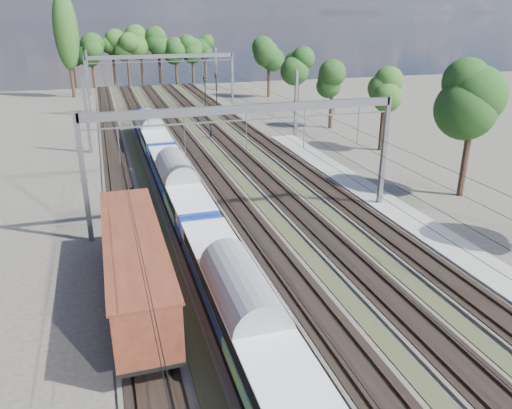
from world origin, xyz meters
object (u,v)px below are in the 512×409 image
object	(u,v)px
freight_boxcar	(135,263)
worker	(211,131)
signal_near	(205,92)
emu_train	(178,179)
signal_far	(216,88)

from	to	relation	value
freight_boxcar	worker	world-z (taller)	freight_boxcar
freight_boxcar	signal_near	bearing A→B (deg)	73.77
emu_train	freight_boxcar	world-z (taller)	emu_train
worker	signal_near	bearing A→B (deg)	-5.65
signal_far	signal_near	bearing A→B (deg)	-140.90
worker	signal_far	world-z (taller)	signal_far
emu_train	worker	world-z (taller)	emu_train
emu_train	signal_near	xyz separation A→B (m)	(9.55, 34.61, 1.71)
worker	freight_boxcar	bearing A→B (deg)	164.35
signal_near	signal_far	distance (m)	6.63
emu_train	worker	xyz separation A→B (m)	(7.78, 22.86, -1.40)
freight_boxcar	signal_near	xyz separation A→B (m)	(14.06, 48.30, 1.76)
signal_far	worker	bearing A→B (deg)	-128.86
emu_train	signal_far	xyz separation A→B (m)	(12.59, 40.49, 1.51)
worker	signal_near	distance (m)	12.28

